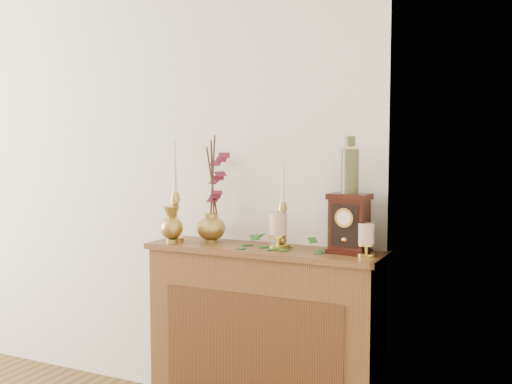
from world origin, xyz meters
The scene contains 10 objects.
console_shelf centered at (1.40, 2.10, 0.44)m, with size 1.24×0.34×0.93m.
candlestick_left centered at (0.90, 2.05, 1.11)m, with size 0.09×0.09×0.54m.
candlestick_center centered at (1.50, 2.13, 1.09)m, with size 0.08×0.08×0.48m.
bud_vase centered at (0.91, 2.00, 1.03)m, with size 0.12×0.12×0.20m.
ginger_jar centered at (1.09, 2.18, 1.19)m, with size 0.23×0.25×0.57m.
pillar_candle_left centered at (1.48, 2.10, 1.03)m, with size 0.10×0.10×0.19m.
pillar_candle_right centered at (1.94, 2.08, 1.02)m, with size 0.09×0.09×0.17m.
ivy_garland centered at (1.56, 2.06, 0.94)m, with size 0.42×0.19×0.08m.
mantel_clock centered at (1.84, 2.12, 1.07)m, with size 0.20×0.15×0.29m.
ceramic_vase centered at (1.84, 2.13, 1.34)m, with size 0.08×0.08×0.27m.
Camera 1 is at (2.68, -0.64, 1.46)m, focal length 42.00 mm.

